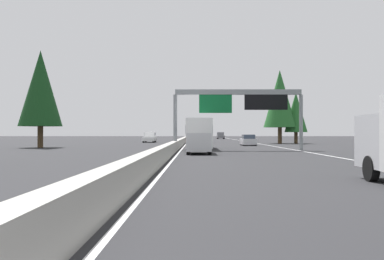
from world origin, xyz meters
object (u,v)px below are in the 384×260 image
(sedan_far_center, at_px, (196,139))
(oncoming_near, at_px, (150,137))
(minivan_mid_left, at_px, (199,142))
(sedan_near_center, at_px, (248,140))
(conifer_right_mid, at_px, (296,112))
(pickup_far_left, at_px, (221,136))
(bus_mid_center, at_px, (199,133))
(sign_gantry_overhead, at_px, (240,102))
(conifer_right_far, at_px, (280,99))
(conifer_left_near, at_px, (40,88))

(sedan_far_center, height_order, oncoming_near, oncoming_near)
(minivan_mid_left, height_order, sedan_far_center, minivan_mid_left)
(sedan_near_center, height_order, conifer_right_mid, conifer_right_mid)
(pickup_far_left, xyz_separation_m, conifer_right_mid, (-53.51, -8.97, 4.08))
(pickup_far_left, height_order, bus_mid_center, bus_mid_center)
(pickup_far_left, distance_m, conifer_right_mid, 54.41)
(sign_gantry_overhead, xyz_separation_m, minivan_mid_left, (-7.16, 4.08, -3.78))
(oncoming_near, bearing_deg, conifer_right_far, 68.92)
(pickup_far_left, bearing_deg, oncoming_near, 161.42)
(pickup_far_left, relative_size, conifer_right_mid, 0.68)
(pickup_far_left, bearing_deg, conifer_right_mid, -170.49)
(minivan_mid_left, distance_m, conifer_right_far, 37.07)
(minivan_mid_left, relative_size, pickup_far_left, 0.89)
(minivan_mid_left, xyz_separation_m, conifer_left_near, (14.35, 18.06, 5.85))
(pickup_far_left, bearing_deg, sign_gantry_overhead, 178.06)
(pickup_far_left, distance_m, conifer_right_far, 54.50)
(sedan_near_center, xyz_separation_m, pickup_far_left, (64.88, -0.03, 0.23))
(minivan_mid_left, bearing_deg, conifer_left_near, 51.54)
(oncoming_near, distance_m, conifer_right_mid, 25.87)
(sign_gantry_overhead, xyz_separation_m, conifer_right_far, (26.93, -9.09, 2.40))
(sedan_far_center, bearing_deg, minivan_mid_left, -179.73)
(sign_gantry_overhead, distance_m, sedan_near_center, 16.55)
(minivan_mid_left, bearing_deg, sedan_far_center, 0.27)
(sign_gantry_overhead, xyz_separation_m, oncoming_near, (35.27, 12.53, -3.81))
(bus_mid_center, height_order, conifer_left_near, conifer_left_near)
(conifer_right_far, bearing_deg, pickup_far_left, 6.74)
(sedan_far_center, relative_size, bus_mid_center, 0.38)
(sedan_far_center, bearing_deg, sign_gantry_overhead, -172.24)
(bus_mid_center, bearing_deg, oncoming_near, 14.94)
(bus_mid_center, bearing_deg, sedan_far_center, 0.53)
(sedan_far_center, xyz_separation_m, conifer_right_far, (-4.38, -13.36, 6.45))
(sign_gantry_overhead, distance_m, oncoming_near, 37.62)
(sedan_near_center, height_order, conifer_left_near, conifer_left_near)
(sedan_near_center, height_order, oncoming_near, oncoming_near)
(bus_mid_center, xyz_separation_m, oncoming_near, (31.93, 8.52, -0.80))
(pickup_far_left, bearing_deg, conifer_right_far, -173.26)
(minivan_mid_left, relative_size, conifer_left_near, 0.45)
(sign_gantry_overhead, relative_size, conifer_right_mid, 1.54)
(minivan_mid_left, xyz_separation_m, conifer_right_far, (34.09, -13.18, 6.18))
(sign_gantry_overhead, bearing_deg, conifer_right_mid, -23.30)
(sign_gantry_overhead, height_order, conifer_right_mid, conifer_right_mid)
(sedan_far_center, height_order, bus_mid_center, bus_mid_center)
(pickup_far_left, height_order, conifer_right_mid, conifer_right_mid)
(conifer_right_mid, xyz_separation_m, conifer_right_far, (-0.25, 2.62, 2.14))
(minivan_mid_left, distance_m, sedan_near_center, 23.96)
(oncoming_near, bearing_deg, minivan_mid_left, 11.26)
(conifer_right_mid, height_order, conifer_left_near, conifer_left_near)
(sign_gantry_overhead, height_order, bus_mid_center, sign_gantry_overhead)
(oncoming_near, height_order, conifer_left_near, conifer_left_near)
(oncoming_near, relative_size, conifer_left_near, 0.50)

